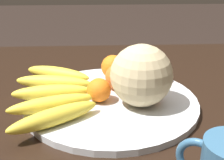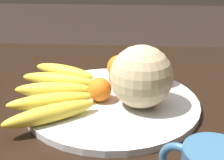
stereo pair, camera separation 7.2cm
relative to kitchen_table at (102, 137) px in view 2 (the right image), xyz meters
The scene contains 8 objects.
kitchen_table is the anchor object (origin of this frame).
fruit_bowl 0.13m from the kitchen_table, 49.64° to the right, with size 0.41×0.41×0.02m.
melon 0.23m from the kitchen_table, 31.63° to the right, with size 0.14×0.14×0.14m.
banana_bunch 0.18m from the kitchen_table, 165.34° to the right, with size 0.22×0.36×0.04m.
orange_front_left 0.23m from the kitchen_table, 25.24° to the left, with size 0.07×0.07×0.07m.
orange_front_right 0.19m from the kitchen_table, 68.07° to the left, with size 0.06×0.06×0.06m.
orange_mid_center 0.16m from the kitchen_table, 96.06° to the right, with size 0.06×0.06×0.06m.
orange_back_left 0.17m from the kitchen_table, 28.91° to the left, with size 0.06×0.06×0.06m.
Camera 2 is at (0.07, -0.70, 1.12)m, focal length 50.00 mm.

